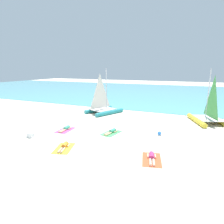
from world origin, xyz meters
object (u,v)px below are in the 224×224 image
Objects in this scene: towel_rightmost at (152,160)px; towel_leftmost at (65,130)px; sunbather_rightmost at (152,157)px; beach_ball at (159,133)px; sailboat_teal at (103,107)px; cooler_box at (30,135)px; sunbather_leftmost at (66,128)px; towel_center_left at (64,148)px; sailboat_yellow at (208,115)px; sunbather_center_right at (112,131)px; sunbather_center_left at (64,146)px; towel_center_right at (111,133)px.

towel_leftmost is at bearing 162.89° from towel_rightmost.
beach_ball is (-0.30, 4.43, 0.02)m from sunbather_rightmost.
towel_rightmost is (7.89, -9.63, -0.78)m from sailboat_teal.
cooler_box is at bearing -179.62° from towel_rightmost.
sailboat_teal is 3.37× the size of sunbather_leftmost.
sunbather_rightmost is at bearing 7.84° from towel_center_left.
sailboat_teal is 11.37m from sailboat_yellow.
sunbather_leftmost is at bearing -67.34° from sailboat_teal.
towel_leftmost and towel_center_left have the same top height.
cooler_box reaches higher than sunbather_center_right.
sailboat_yellow is at bearing 70.84° from towel_rightmost.
sunbather_center_left is 0.81× the size of towel_rightmost.
beach_ball is at bearing 80.22° from sunbather_rightmost.
sunbather_center_right reaches higher than towel_center_right.
sunbather_rightmost is at bearing -10.69° from sunbather_center_left.
sunbather_leftmost is 4.12m from sunbather_center_right.
beach_ball is 0.62× the size of cooler_box.
sailboat_teal is 2.78× the size of towel_center_right.
sunbather_center_right is at bearing -164.48° from beach_ball.
towel_center_right is (1.71, 4.11, 0.00)m from towel_center_left.
sailboat_teal reaches higher than sunbather_center_right.
towel_center_left is at bearing -152.09° from sailboat_yellow.
sunbather_rightmost is at bearing -86.11° from beach_ball.
towel_rightmost is (-3.47, -9.98, -0.78)m from sailboat_yellow.
cooler_box reaches higher than towel_leftmost.
sailboat_teal is at bearing 121.09° from towel_center_right.
sailboat_yellow reaches higher than towel_center_left.
cooler_box is (-13.01, -10.05, -0.61)m from sailboat_yellow.
cooler_box is at bearing -118.79° from towel_leftmost.
towel_leftmost is 8.50m from towel_rightmost.
sunbather_center_left reaches higher than towel_center_left.
sailboat_teal is 3.43× the size of sunbather_center_left.
towel_center_left is 5.87m from towel_rightmost.
sunbather_center_right is at bearing 49.18° from sunbather_center_left.
towel_rightmost is at bearing -29.03° from sunbather_center_right.
sailboat_yellow is 13.78m from sunbather_leftmost.
sunbather_leftmost is at bearing 149.19° from sunbather_rightmost.
beach_ball reaches higher than towel_rightmost.
cooler_box is (-1.41, -2.56, 0.17)m from towel_leftmost.
towel_center_right is 0.14m from sunbather_center_right.
sunbather_rightmost is (4.09, -3.37, 0.00)m from sunbather_center_right.
sunbather_leftmost and sunbather_rightmost have the same top height.
cooler_box is (-9.54, -0.06, 0.17)m from towel_rightmost.
sunbather_leftmost and sunbather_center_right have the same top height.
towel_center_right is (3.77, -6.26, -0.78)m from sailboat_teal.
sunbather_leftmost is 2.98m from cooler_box.
sailboat_yellow is 2.79× the size of towel_rightmost.
towel_rightmost is at bearing -11.33° from sunbather_center_left.
sailboat_yellow is 14.17m from sunbather_center_left.
towel_leftmost is 4.10m from towel_center_right.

